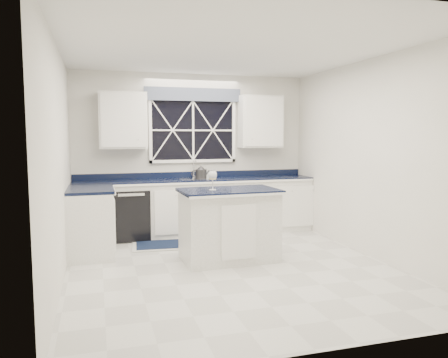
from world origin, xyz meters
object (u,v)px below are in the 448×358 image
object	(u,v)px
faucet	(194,169)
wine_glass	(213,176)
island	(229,225)
dishwasher	(130,214)
soap_bottle	(206,173)
kettle	(201,173)

from	to	relation	value
faucet	wine_glass	xyz separation A→B (m)	(-0.15, -1.82, 0.04)
island	faucet	bearing A→B (deg)	90.19
faucet	island	xyz separation A→B (m)	(0.08, -1.79, -0.62)
dishwasher	faucet	world-z (taller)	faucet
dishwasher	soap_bottle	world-z (taller)	soap_bottle
kettle	faucet	bearing A→B (deg)	117.63
dishwasher	island	xyz separation A→B (m)	(1.18, -1.60, 0.07)
wine_glass	soap_bottle	size ratio (longest dim) A/B	1.61
dishwasher	soap_bottle	size ratio (longest dim) A/B	4.95
kettle	wine_glass	bearing A→B (deg)	-91.87
island	kettle	bearing A→B (deg)	87.85
soap_bottle	dishwasher	bearing A→B (deg)	-174.82
faucet	soap_bottle	distance (m)	0.22
dishwasher	faucet	distance (m)	1.31
soap_bottle	island	bearing A→B (deg)	-93.71
wine_glass	soap_bottle	bearing A→B (deg)	78.87
faucet	soap_bottle	size ratio (longest dim) A/B	1.82
kettle	island	bearing A→B (deg)	-83.80
faucet	wine_glass	bearing A→B (deg)	-94.86
faucet	kettle	xyz separation A→B (m)	(0.07, -0.19, -0.06)
wine_glass	kettle	bearing A→B (deg)	82.04
faucet	island	size ratio (longest dim) A/B	0.23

